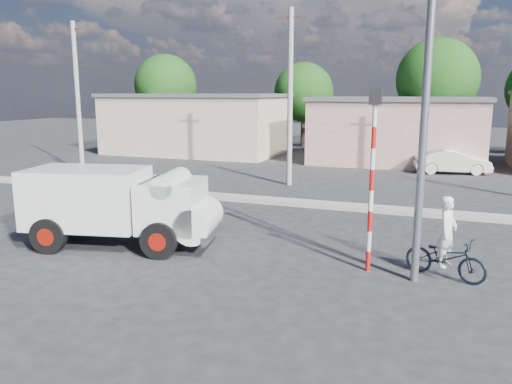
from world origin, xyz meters
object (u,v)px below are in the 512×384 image
(truck, at_px, (122,204))
(bicycle, at_px, (445,258))
(cyclist, at_px, (446,244))
(car_cream, at_px, (452,162))
(streetlight, at_px, (420,60))
(traffic_pole, at_px, (372,166))

(truck, bearing_deg, bicycle, -8.74)
(cyclist, xyz_separation_m, car_cream, (0.27, 16.74, -0.18))
(bicycle, relative_size, streetlight, 0.21)
(car_cream, height_order, traffic_pole, traffic_pole)
(traffic_pole, bearing_deg, streetlight, -17.73)
(truck, height_order, car_cream, truck)
(car_cream, bearing_deg, traffic_pole, 161.50)
(bicycle, xyz_separation_m, streetlight, (-0.81, -0.44, 4.46))
(truck, relative_size, streetlight, 0.62)
(truck, xyz_separation_m, car_cream, (8.81, 17.26, -0.57))
(cyclist, height_order, traffic_pole, traffic_pole)
(truck, distance_m, cyclist, 8.56)
(bicycle, distance_m, cyclist, 0.33)
(truck, height_order, traffic_pole, traffic_pole)
(truck, relative_size, traffic_pole, 1.28)
(truck, height_order, bicycle, truck)
(traffic_pole, relative_size, streetlight, 0.48)
(car_cream, xyz_separation_m, traffic_pole, (-2.02, -16.88, 1.95))
(bicycle, relative_size, traffic_pole, 0.44)
(car_cream, distance_m, streetlight, 17.75)
(car_cream, relative_size, traffic_pole, 0.90)
(truck, distance_m, bicycle, 8.58)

